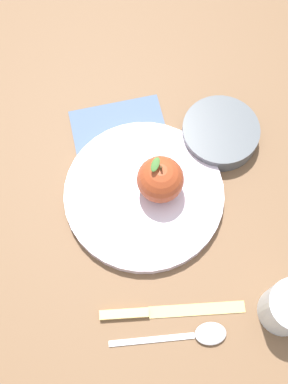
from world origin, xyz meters
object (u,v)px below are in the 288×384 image
(side_bowl, at_px, (220,132))
(linen_napkin, at_px, (118,127))
(dinner_plate, at_px, (144,194))
(knife, at_px, (159,312))
(spoon, at_px, (197,335))
(apple, at_px, (160,179))

(side_bowl, xyz_separation_m, linen_napkin, (0.17, 0.07, -0.02))
(dinner_plate, bearing_deg, side_bowl, -111.89)
(knife, bearing_deg, side_bowl, -81.98)
(dinner_plate, relative_size, spoon, 1.66)
(apple, bearing_deg, knife, 117.10)
(apple, height_order, linen_napkin, apple)
(apple, distance_m, side_bowl, 0.16)
(linen_napkin, bearing_deg, apple, 147.33)
(dinner_plate, height_order, linen_napkin, dinner_plate)
(side_bowl, distance_m, spoon, 0.34)
(apple, xyz_separation_m, linen_napkin, (0.12, -0.08, -0.06))
(apple, xyz_separation_m, knife, (-0.09, 0.18, -0.05))
(dinner_plate, relative_size, knife, 1.33)
(spoon, bearing_deg, dinner_plate, -42.64)
(dinner_plate, xyz_separation_m, side_bowl, (-0.06, -0.16, 0.01))
(dinner_plate, bearing_deg, apple, -138.00)
(side_bowl, relative_size, knife, 0.67)
(knife, bearing_deg, spoon, 176.69)
(knife, height_order, spoon, spoon)
(side_bowl, relative_size, linen_napkin, 0.81)
(dinner_plate, height_order, spoon, dinner_plate)
(side_bowl, xyz_separation_m, spoon, (-0.11, 0.32, -0.01))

